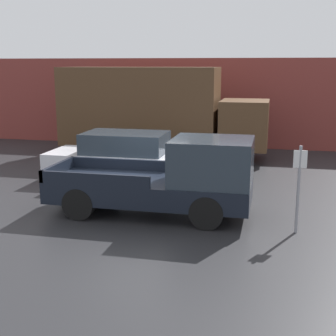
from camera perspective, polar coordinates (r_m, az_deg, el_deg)
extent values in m
plane|color=#232326|center=(12.86, -3.78, -4.69)|extent=(60.00, 60.00, 0.00)
cube|color=brown|center=(22.09, 3.57, 7.94)|extent=(28.00, 0.15, 4.08)
cube|color=black|center=(12.06, -2.25, -2.66)|extent=(5.17, 1.93, 0.55)
cube|color=#28333D|center=(11.57, 5.40, 0.85)|extent=(1.96, 1.82, 1.10)
cube|color=black|center=(13.15, -6.13, 0.47)|extent=(2.84, 0.10, 0.30)
cube|color=black|center=(11.47, -9.08, -1.40)|extent=(2.84, 0.10, 0.30)
cube|color=black|center=(12.84, -13.26, -0.09)|extent=(0.10, 1.93, 0.30)
cylinder|color=black|center=(12.64, 5.81, -3.11)|extent=(0.81, 0.26, 0.81)
cylinder|color=black|center=(11.02, 4.71, -5.44)|extent=(0.81, 0.26, 0.81)
cylinder|color=black|center=(13.38, -7.94, -2.28)|extent=(0.81, 0.26, 0.81)
cylinder|color=black|center=(11.87, -10.82, -4.31)|extent=(0.81, 0.26, 0.81)
cube|color=silver|center=(15.42, -5.68, 0.65)|extent=(4.82, 1.94, 0.69)
cube|color=#28333D|center=(15.25, -5.21, 3.11)|extent=(2.65, 1.71, 0.66)
cylinder|color=black|center=(15.91, 0.45, -0.01)|extent=(0.69, 0.22, 0.69)
cylinder|color=black|center=(14.26, -1.04, -1.49)|extent=(0.69, 0.22, 0.69)
cylinder|color=black|center=(16.79, -9.56, 0.48)|extent=(0.69, 0.22, 0.69)
cylinder|color=black|center=(15.24, -12.03, -0.85)|extent=(0.69, 0.22, 0.69)
cube|color=#4C331E|center=(18.90, 9.29, 5.28)|extent=(1.86, 2.23, 1.90)
cube|color=#4C331E|center=(19.57, -3.43, 7.54)|extent=(6.42, 2.35, 3.17)
cylinder|color=black|center=(20.08, 8.43, 3.07)|extent=(1.09, 0.30, 1.09)
cylinder|color=black|center=(18.04, 7.91, 2.02)|extent=(1.09, 0.30, 1.09)
cylinder|color=black|center=(21.14, -6.01, 3.61)|extent=(1.09, 0.30, 1.09)
cylinder|color=black|center=(19.21, -7.99, 2.65)|extent=(1.09, 0.30, 1.09)
cylinder|color=gray|center=(11.00, 15.60, -2.60)|extent=(0.07, 0.07, 2.03)
cube|color=silver|center=(10.82, 15.83, 1.04)|extent=(0.30, 0.02, 0.40)
cube|color=#194CB2|center=(21.71, 8.34, 3.85)|extent=(0.45, 0.40, 1.15)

